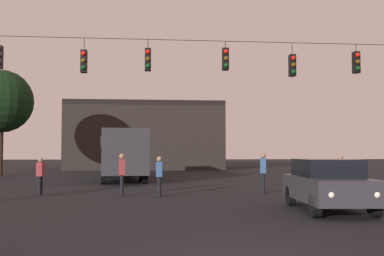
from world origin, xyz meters
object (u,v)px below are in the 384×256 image
Objects in this scene: pedestrian_crossing_right at (263,170)px; pedestrian_near_bus at (122,172)px; pedestrian_crossing_center at (159,174)px; tree_left_silhouette at (1,101)px; car_near_right at (328,184)px; pedestrian_crossing_left at (341,172)px; city_bus at (121,150)px; pedestrian_far_side at (40,174)px.

pedestrian_near_bus is (-5.88, -0.72, -0.01)m from pedestrian_crossing_right.
tree_left_silhouette reaches higher than pedestrian_crossing_center.
car_near_right is 0.57× the size of tree_left_silhouette.
pedestrian_crossing_left is 25.62m from tree_left_silhouette.
pedestrian_near_bus is at bearing -60.23° from tree_left_silhouette.
pedestrian_near_bus reaches higher than pedestrian_crossing_center.
car_near_right is at bearing -116.65° from pedestrian_crossing_left.
city_bus is 14.87m from pedestrian_crossing_left.
pedestrian_crossing_right reaches higher than car_near_right.
pedestrian_near_bus is 3.52m from pedestrian_far_side.
city_bus is 7.01× the size of pedestrian_crossing_left.
pedestrian_far_side is (-2.75, -10.31, -1.02)m from city_bus.
pedestrian_crossing_right is at bearing 14.66° from pedestrian_crossing_center.
pedestrian_near_bus is (-6.30, 5.31, 0.15)m from car_near_right.
pedestrian_crossing_right is at bearing 167.40° from pedestrian_crossing_left.
car_near_right is at bearing -45.22° from pedestrian_crossing_center.
tree_left_silhouette is at bearing 133.81° from pedestrian_crossing_right.
pedestrian_near_bus is at bearing 139.89° from car_near_right.
pedestrian_crossing_right reaches higher than pedestrian_crossing_left.
tree_left_silhouette is at bearing 125.70° from car_near_right.
tree_left_silhouette reaches higher than pedestrian_far_side.
pedestrian_near_bus is 1.11× the size of pedestrian_far_side.
pedestrian_crossing_left is 3.18m from pedestrian_crossing_right.
tree_left_silhouette reaches higher than pedestrian_near_bus.
tree_left_silhouette is at bearing 119.77° from pedestrian_near_bus.
pedestrian_crossing_right is at bearing 7.01° from pedestrian_near_bus.
city_bus is at bearing 112.53° from car_near_right.
city_bus reaches higher than pedestrian_far_side.
pedestrian_crossing_right is 1.01× the size of pedestrian_near_bus.
pedestrian_crossing_center is at bearing -57.30° from tree_left_silhouette.
city_bus reaches higher than car_near_right.
city_bus is at bearing 99.97° from pedestrian_crossing_center.
car_near_right is 8.24m from pedestrian_near_bus.
pedestrian_crossing_left is 8.98m from pedestrian_near_bus.
tree_left_silhouette is at bearing 148.36° from city_bus.
tree_left_silhouette is (-9.09, 5.60, 3.61)m from city_bus.
car_near_right is (6.91, -16.66, -1.07)m from city_bus.
pedestrian_crossing_right is 9.24m from pedestrian_far_side.
car_near_right is at bearing -40.11° from pedestrian_near_bus.
city_bus is 6.66× the size of pedestrian_near_bus.
pedestrian_far_side is at bearing 146.67° from car_near_right.
pedestrian_crossing_right is (4.41, 1.15, 0.08)m from pedestrian_crossing_center.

